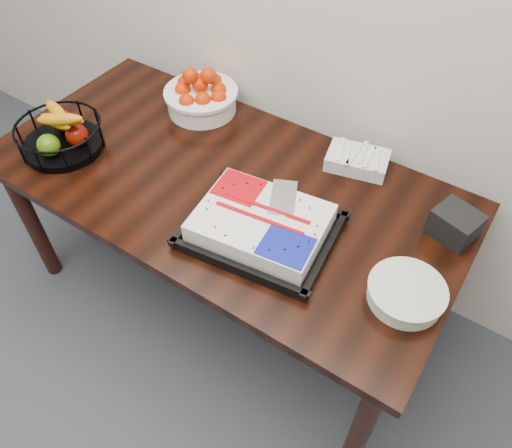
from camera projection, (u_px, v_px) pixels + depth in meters
The scene contains 7 objects.
table at pixel (223, 196), 1.92m from camera, with size 1.80×0.90×0.75m.
cake_tray at pixel (261, 225), 1.64m from camera, with size 0.52×0.43×0.10m.
tangerine_bowl at pixel (201, 93), 2.09m from camera, with size 0.31×0.31×0.20m.
fruit_basket at pixel (60, 133), 1.93m from camera, with size 0.33×0.33×0.18m.
plate_stack at pixel (406, 293), 1.48m from camera, with size 0.24×0.24×0.06m.
fork_bag at pixel (357, 160), 1.89m from camera, with size 0.26×0.20×0.06m.
napkin_box at pixel (455, 224), 1.64m from camera, with size 0.14×0.12×0.10m, color black.
Camera 1 is at (0.86, 0.94, 2.02)m, focal length 35.00 mm.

